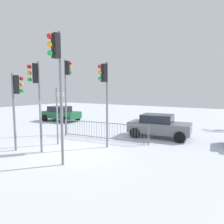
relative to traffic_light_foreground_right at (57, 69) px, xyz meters
name	(u,v)px	position (x,y,z in m)	size (l,w,h in m)	color
ground_plane	(69,152)	(-1.00, 1.47, -3.78)	(60.00, 60.00, 0.00)	silver
traffic_light_foreground_right	(57,69)	(0.00, 0.00, 0.00)	(0.36, 0.56, 5.18)	slate
traffic_light_mid_right	(36,86)	(-2.21, 0.65, -0.61)	(0.45, 0.48, 4.32)	slate
traffic_light_rear_left	(105,86)	(0.04, 3.04, -0.54)	(0.40, 0.53, 4.41)	slate
traffic_light_rear_right	(67,80)	(-3.90, 4.30, -0.11)	(0.54, 0.38, 5.03)	slate
traffic_light_mid_left	(17,94)	(-3.34, 0.35, -0.98)	(0.38, 0.54, 3.82)	slate
direction_sign_post	(58,113)	(-2.47, 2.14, -2.03)	(0.78, 0.22, 3.13)	slate
pedestrian_guard_railing	(103,131)	(-1.02, 4.36, -3.23)	(5.68, 0.85, 1.07)	slate
car_grey_far	(159,125)	(1.60, 6.84, -3.01)	(3.97, 2.30, 1.47)	slate
car_green_near	(61,113)	(-8.90, 8.19, -3.01)	(3.93, 2.20, 1.47)	#195933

